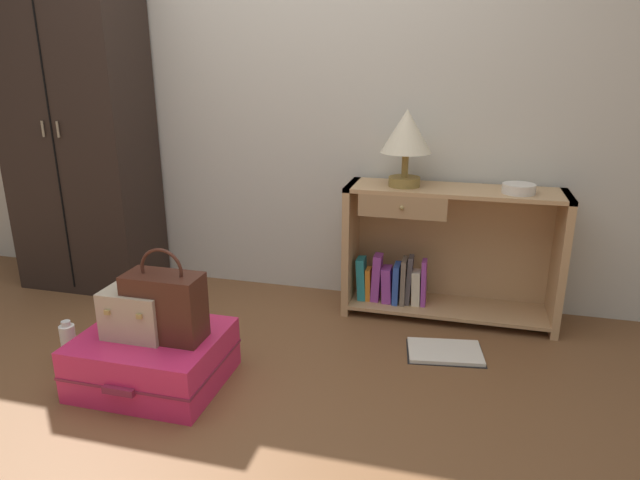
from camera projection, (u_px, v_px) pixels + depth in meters
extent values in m
plane|color=brown|center=(203.00, 422.00, 2.24)|extent=(9.00, 9.00, 0.00)
cube|color=beige|center=(305.00, 77.00, 3.22)|extent=(6.40, 0.10, 2.60)
cube|color=black|center=(78.00, 125.00, 3.36)|extent=(0.81, 0.45, 2.04)
cube|color=black|center=(51.00, 129.00, 3.15)|extent=(0.01, 0.01, 1.94)
cylinder|color=gray|center=(43.00, 129.00, 3.15)|extent=(0.01, 0.01, 0.09)
cylinder|color=gray|center=(58.00, 129.00, 3.13)|extent=(0.01, 0.01, 0.09)
cube|color=tan|center=(351.00, 246.00, 3.20)|extent=(0.04, 0.33, 0.74)
cube|color=tan|center=(559.00, 263.00, 2.93)|extent=(0.04, 0.33, 0.74)
cube|color=tan|center=(455.00, 190.00, 2.95)|extent=(1.16, 0.33, 0.02)
cube|color=tan|center=(446.00, 307.00, 3.16)|extent=(1.08, 0.33, 0.02)
cube|color=tan|center=(451.00, 245.00, 3.21)|extent=(1.08, 0.01, 0.72)
cube|color=#A68259|center=(402.00, 207.00, 2.90)|extent=(0.46, 0.02, 0.12)
sphere|color=#9E844C|center=(402.00, 208.00, 2.88)|extent=(0.02, 0.02, 0.02)
cube|color=teal|center=(362.00, 278.00, 3.21)|extent=(0.06, 0.10, 0.25)
cube|color=orange|center=(369.00, 284.00, 3.21)|extent=(0.03, 0.09, 0.19)
cube|color=purple|center=(377.00, 277.00, 3.19)|extent=(0.06, 0.09, 0.28)
cube|color=purple|center=(387.00, 284.00, 3.18)|extent=(0.06, 0.11, 0.21)
cube|color=#2D51B2|center=(397.00, 283.00, 3.17)|extent=(0.03, 0.13, 0.23)
cube|color=#726659|center=(404.00, 281.00, 3.15)|extent=(0.03, 0.13, 0.26)
cube|color=#4C474C|center=(409.00, 280.00, 3.14)|extent=(0.04, 0.09, 0.28)
cube|color=beige|center=(416.00, 287.00, 3.14)|extent=(0.05, 0.09, 0.20)
cube|color=purple|center=(424.00, 283.00, 3.12)|extent=(0.03, 0.09, 0.27)
cylinder|color=olive|center=(404.00, 182.00, 2.99)|extent=(0.17, 0.17, 0.05)
cylinder|color=olive|center=(405.00, 165.00, 2.96)|extent=(0.04, 0.04, 0.13)
cone|color=beige|center=(407.00, 131.00, 2.91)|extent=(0.27, 0.27, 0.23)
cylinder|color=silver|center=(519.00, 189.00, 2.83)|extent=(0.17, 0.17, 0.05)
cube|color=#DB2860|center=(154.00, 358.00, 2.48)|extent=(0.62, 0.51, 0.24)
cube|color=maroon|center=(154.00, 358.00, 2.48)|extent=(0.62, 0.52, 0.01)
cube|color=maroon|center=(118.00, 391.00, 2.24)|extent=(0.14, 0.02, 0.03)
cube|color=#B7A88E|center=(140.00, 311.00, 2.43)|extent=(0.28, 0.23, 0.21)
torus|color=gray|center=(137.00, 284.00, 2.39)|extent=(0.11, 0.02, 0.11)
cube|color=tan|center=(107.00, 312.00, 2.33)|extent=(0.02, 0.01, 0.02)
cube|color=tan|center=(139.00, 316.00, 2.29)|extent=(0.02, 0.01, 0.02)
cube|color=#472319|center=(165.00, 307.00, 2.37)|extent=(0.33, 0.16, 0.29)
torus|color=#472319|center=(162.00, 270.00, 2.32)|extent=(0.20, 0.01, 0.20)
cylinder|color=white|center=(69.00, 344.00, 2.65)|extent=(0.07, 0.07, 0.20)
cylinder|color=silver|center=(66.00, 324.00, 2.62)|extent=(0.04, 0.04, 0.02)
cube|color=white|center=(445.00, 352.00, 2.76)|extent=(0.39, 0.29, 0.02)
cube|color=black|center=(445.00, 353.00, 2.76)|extent=(0.41, 0.30, 0.01)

